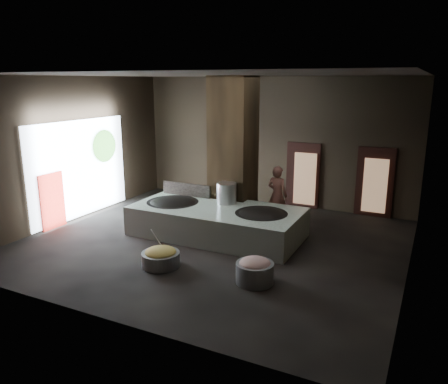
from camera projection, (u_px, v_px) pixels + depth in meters
The scene contains 28 objects.
floor at pixel (214, 243), 12.16m from camera, with size 10.00×9.00×0.10m, color black.
ceiling at pixel (213, 73), 11.02m from camera, with size 10.00×9.00×0.10m, color black.
back_wall at pixel (272, 141), 15.54m from camera, with size 10.00×0.10×4.50m, color black.
front_wall at pixel (93, 204), 7.63m from camera, with size 10.00×0.10×4.50m, color black.
left_wall at pixel (71, 149), 13.75m from camera, with size 0.10×9.00×4.50m, color black.
right_wall at pixel (420, 181), 9.43m from camera, with size 0.10×9.00×4.50m, color black.
pillar at pixel (233, 151), 13.37m from camera, with size 1.20×1.20×4.50m, color black.
hearth_platform at pixel (217, 221), 12.55m from camera, with size 4.83×2.31×0.84m, color silver.
platform_cap at pixel (217, 208), 12.45m from camera, with size 4.73×2.27×0.03m, color black.
wok_left at pixel (173, 205), 13.05m from camera, with size 1.52×1.52×0.42m, color black.
wok_left_rim at pixel (173, 202), 13.03m from camera, with size 1.55×1.55×0.05m, color black.
wok_right at pixel (261, 216), 11.94m from camera, with size 1.42×1.42×0.40m, color black.
wok_right_rim at pixel (261, 214), 11.92m from camera, with size 1.45×1.45×0.05m, color black.
stock_pot at pixel (227, 194), 12.83m from camera, with size 0.59×0.59×0.63m, color #B9BBC1.
splash_guard at pixel (186, 190), 13.67m from camera, with size 1.68×0.06×0.42m, color black.
cook at pixel (277, 195), 13.51m from camera, with size 0.67×0.43×1.83m, color #8B5247.
veg_basin at pixel (161, 259), 10.54m from camera, with size 0.92×0.92×0.34m, color slate.
veg_fill at pixel (161, 252), 10.49m from camera, with size 0.76×0.76×0.23m, color #809749.
ladle at pixel (159, 241), 10.64m from camera, with size 0.03×0.03×0.73m, color #B9BBC1.
meat_basin at pixel (255, 273), 9.64m from camera, with size 0.84×0.84×0.46m, color slate.
meat_fill at pixel (255, 264), 9.59m from camera, with size 0.70×0.70×0.27m, color #B16B6A.
doorway_near at pixel (303, 177), 15.23m from camera, with size 1.18×0.08×2.38m, color black.
doorway_near_glow at pixel (305, 179), 15.11m from camera, with size 0.77×0.04×1.82m, color #8C6647.
doorway_far at pixel (375, 184), 14.20m from camera, with size 1.18×0.08×2.38m, color black.
doorway_far_glow at pixel (375, 186), 14.12m from camera, with size 0.75×0.04×1.78m, color #8C6647.
left_opening at pixel (80, 169), 14.04m from camera, with size 0.04×4.20×3.10m, color white.
pavilion_sliver at pixel (52, 201), 13.07m from camera, with size 0.05×0.90×1.70m, color maroon.
tree_silhouette at pixel (104, 146), 14.81m from camera, with size 0.28×1.10×1.10m, color #194714.
Camera 1 is at (5.31, -10.12, 4.35)m, focal length 35.00 mm.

